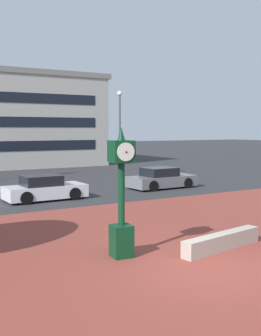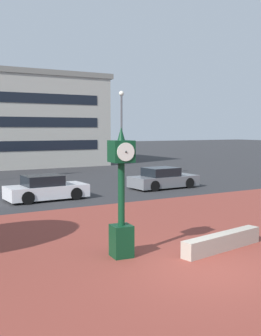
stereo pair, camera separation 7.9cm
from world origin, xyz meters
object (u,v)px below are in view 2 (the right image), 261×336
at_px(street_clock, 121,198).
at_px(car_street_mid, 46,189).
at_px(street_lamp_post, 121,125).
at_px(car_street_far, 163,179).

distance_m(street_clock, car_street_mid, 10.53).
bearing_deg(street_lamp_post, car_street_mid, -143.12).
relative_size(street_clock, car_street_mid, 0.89).
height_order(car_street_mid, street_lamp_post, street_lamp_post).
bearing_deg(street_clock, car_street_far, 56.70).
height_order(car_street_mid, car_street_far, same).
relative_size(car_street_mid, car_street_far, 0.97).
bearing_deg(street_lamp_post, street_clock, -119.19).
relative_size(car_street_mid, street_lamp_post, 0.65).
bearing_deg(car_street_far, street_clock, -41.28).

